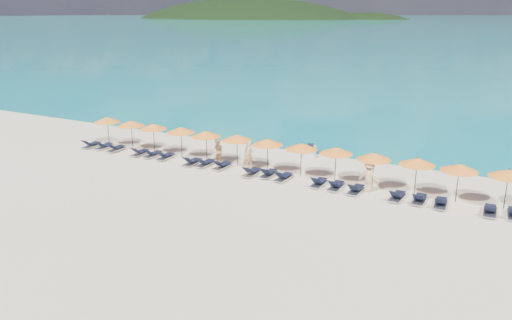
% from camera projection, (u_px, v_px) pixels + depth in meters
% --- Properties ---
extents(ground, '(1400.00, 1400.00, 0.00)m').
position_uv_depth(ground, '(232.00, 193.00, 29.28)').
color(ground, beige).
extents(headland_main, '(374.00, 242.00, 126.50)m').
position_uv_depth(headland_main, '(246.00, 50.00, 631.59)').
color(headland_main, black).
rests_on(headland_main, ground).
extents(headland_small, '(162.00, 126.00, 85.50)m').
position_uv_depth(headland_small, '(367.00, 51.00, 580.23)').
color(headland_small, black).
rests_on(headland_small, ground).
extents(jetski, '(1.35, 2.21, 0.74)m').
position_uv_depth(jetski, '(310.00, 151.00, 36.81)').
color(jetski, silver).
rests_on(jetski, ground).
extents(beachgoer_a, '(0.74, 0.51, 1.95)m').
position_uv_depth(beachgoer_a, '(249.00, 155.00, 33.37)').
color(beachgoer_a, tan).
rests_on(beachgoer_a, ground).
extents(beachgoer_b, '(0.94, 0.71, 1.73)m').
position_uv_depth(beachgoer_b, '(218.00, 152.00, 34.55)').
color(beachgoer_b, tan).
rests_on(beachgoer_b, ground).
extents(beachgoer_c, '(1.21, 0.60, 1.84)m').
position_uv_depth(beachgoer_c, '(369.00, 177.00, 29.15)').
color(beachgoer_c, tan).
rests_on(beachgoer_c, ground).
extents(umbrella_0, '(2.10, 2.10, 2.28)m').
position_uv_depth(umbrella_0, '(107.00, 120.00, 39.18)').
color(umbrella_0, black).
rests_on(umbrella_0, ground).
extents(umbrella_1, '(2.10, 2.10, 2.28)m').
position_uv_depth(umbrella_1, '(131.00, 123.00, 37.92)').
color(umbrella_1, black).
rests_on(umbrella_1, ground).
extents(umbrella_2, '(2.10, 2.10, 2.28)m').
position_uv_depth(umbrella_2, '(153.00, 126.00, 36.92)').
color(umbrella_2, black).
rests_on(umbrella_2, ground).
extents(umbrella_3, '(2.10, 2.10, 2.28)m').
position_uv_depth(umbrella_3, '(181.00, 130.00, 35.85)').
color(umbrella_3, black).
rests_on(umbrella_3, ground).
extents(umbrella_4, '(2.10, 2.10, 2.28)m').
position_uv_depth(umbrella_4, '(206.00, 134.00, 34.70)').
color(umbrella_4, black).
rests_on(umbrella_4, ground).
extents(umbrella_5, '(2.10, 2.10, 2.28)m').
position_uv_depth(umbrella_5, '(237.00, 138.00, 33.69)').
color(umbrella_5, black).
rests_on(umbrella_5, ground).
extents(umbrella_6, '(2.10, 2.10, 2.28)m').
position_uv_depth(umbrella_6, '(268.00, 142.00, 32.56)').
color(umbrella_6, black).
rests_on(umbrella_6, ground).
extents(umbrella_7, '(2.10, 2.10, 2.28)m').
position_uv_depth(umbrella_7, '(301.00, 146.00, 31.49)').
color(umbrella_7, black).
rests_on(umbrella_7, ground).
extents(umbrella_8, '(2.10, 2.10, 2.28)m').
position_uv_depth(umbrella_8, '(336.00, 151.00, 30.56)').
color(umbrella_8, black).
rests_on(umbrella_8, ground).
extents(umbrella_9, '(2.10, 2.10, 2.28)m').
position_uv_depth(umbrella_9, '(374.00, 156.00, 29.38)').
color(umbrella_9, black).
rests_on(umbrella_9, ground).
extents(umbrella_10, '(2.10, 2.10, 2.28)m').
position_uv_depth(umbrella_10, '(417.00, 162.00, 28.35)').
color(umbrella_10, black).
rests_on(umbrella_10, ground).
extents(umbrella_11, '(2.10, 2.10, 2.28)m').
position_uv_depth(umbrella_11, '(459.00, 168.00, 27.27)').
color(umbrella_11, black).
rests_on(umbrella_11, ground).
extents(umbrella_12, '(2.10, 2.10, 2.28)m').
position_uv_depth(umbrella_12, '(509.00, 173.00, 26.32)').
color(umbrella_12, black).
rests_on(umbrella_12, ground).
extents(lounger_0, '(0.75, 1.74, 0.66)m').
position_uv_depth(lounger_0, '(91.00, 145.00, 38.76)').
color(lounger_0, silver).
rests_on(lounger_0, ground).
extents(lounger_1, '(0.75, 1.74, 0.66)m').
position_uv_depth(lounger_1, '(104.00, 146.00, 38.43)').
color(lounger_1, silver).
rests_on(lounger_1, ground).
extents(lounger_2, '(0.67, 1.72, 0.66)m').
position_uv_depth(lounger_2, '(116.00, 148.00, 37.75)').
color(lounger_2, silver).
rests_on(lounger_2, ground).
extents(lounger_3, '(0.68, 1.72, 0.66)m').
position_uv_depth(lounger_3, '(140.00, 152.00, 36.67)').
color(lounger_3, silver).
rests_on(lounger_3, ground).
extents(lounger_4, '(0.72, 1.73, 0.66)m').
position_uv_depth(lounger_4, '(153.00, 154.00, 36.27)').
color(lounger_4, silver).
rests_on(lounger_4, ground).
extents(lounger_5, '(0.67, 1.72, 0.66)m').
position_uv_depth(lounger_5, '(166.00, 156.00, 35.74)').
color(lounger_5, silver).
rests_on(lounger_5, ground).
extents(lounger_6, '(0.64, 1.71, 0.66)m').
position_uv_depth(lounger_6, '(192.00, 162.00, 34.40)').
color(lounger_6, silver).
rests_on(lounger_6, ground).
extents(lounger_7, '(0.70, 1.73, 0.66)m').
position_uv_depth(lounger_7, '(205.00, 163.00, 34.13)').
color(lounger_7, silver).
rests_on(lounger_7, ground).
extents(lounger_8, '(0.66, 1.72, 0.66)m').
position_uv_depth(lounger_8, '(222.00, 165.00, 33.60)').
color(lounger_8, silver).
rests_on(lounger_8, ground).
extents(lounger_9, '(0.63, 1.70, 0.66)m').
position_uv_depth(lounger_9, '(252.00, 172.00, 32.21)').
color(lounger_9, silver).
rests_on(lounger_9, ground).
extents(lounger_10, '(0.65, 1.71, 0.66)m').
position_uv_depth(lounger_10, '(268.00, 173.00, 31.98)').
color(lounger_10, silver).
rests_on(lounger_10, ground).
extents(lounger_11, '(0.72, 1.73, 0.66)m').
position_uv_depth(lounger_11, '(283.00, 177.00, 31.30)').
color(lounger_11, silver).
rests_on(lounger_11, ground).
extents(lounger_12, '(0.65, 1.71, 0.66)m').
position_uv_depth(lounger_12, '(319.00, 182.00, 30.28)').
color(lounger_12, silver).
rests_on(lounger_12, ground).
extents(lounger_13, '(0.66, 1.71, 0.66)m').
position_uv_depth(lounger_13, '(336.00, 186.00, 29.73)').
color(lounger_13, silver).
rests_on(lounger_13, ground).
extents(lounger_14, '(0.68, 1.72, 0.66)m').
position_uv_depth(lounger_14, '(356.00, 189.00, 29.10)').
color(lounger_14, silver).
rests_on(lounger_14, ground).
extents(lounger_15, '(0.73, 1.74, 0.66)m').
position_uv_depth(lounger_15, '(397.00, 196.00, 28.06)').
color(lounger_15, silver).
rests_on(lounger_15, ground).
extents(lounger_16, '(0.63, 1.70, 0.66)m').
position_uv_depth(lounger_16, '(419.00, 199.00, 27.63)').
color(lounger_16, silver).
rests_on(lounger_16, ground).
extents(lounger_17, '(0.72, 1.73, 0.66)m').
position_uv_depth(lounger_17, '(441.00, 203.00, 27.06)').
color(lounger_17, silver).
rests_on(lounger_17, ground).
extents(lounger_18, '(0.69, 1.72, 0.66)m').
position_uv_depth(lounger_18, '(490.00, 210.00, 26.05)').
color(lounger_18, silver).
rests_on(lounger_18, ground).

